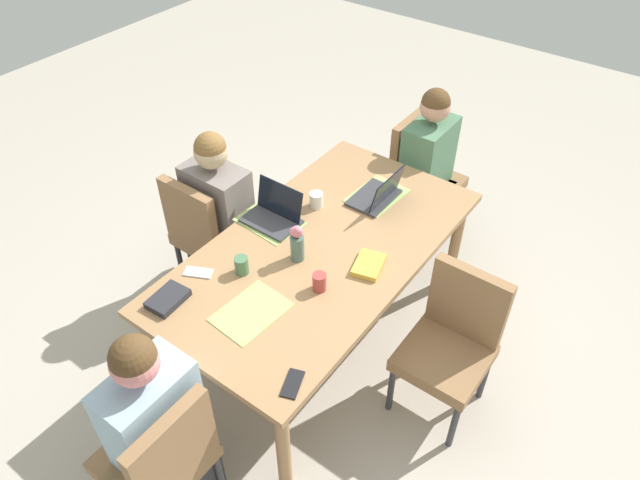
{
  "coord_description": "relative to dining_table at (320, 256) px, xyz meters",
  "views": [
    {
      "loc": [
        -1.94,
        -1.43,
        2.94
      ],
      "look_at": [
        0.0,
        0.0,
        0.8
      ],
      "focal_mm": 32.86,
      "sensor_mm": 36.0,
      "label": 1
    }
  ],
  "objects": [
    {
      "name": "ground_plane",
      "position": [
        0.0,
        0.0,
        -0.67
      ],
      "size": [
        10.0,
        10.0,
        0.0
      ],
      "primitive_type": "plane",
      "color": "#B2A899"
    },
    {
      "name": "dining_table",
      "position": [
        0.0,
        0.0,
        0.0
      ],
      "size": [
        1.96,
        1.05,
        0.75
      ],
      "color": "#9E754C",
      "rests_on": "ground_plane"
    },
    {
      "name": "chair_head_right_left_near",
      "position": [
        1.3,
        0.06,
        -0.17
      ],
      "size": [
        0.44,
        0.44,
        0.9
      ],
      "color": "olive",
      "rests_on": "ground_plane"
    },
    {
      "name": "person_head_right_left_near",
      "position": [
        1.24,
        -0.01,
        -0.15
      ],
      "size": [
        0.4,
        0.36,
        1.19
      ],
      "color": "#2D2D33",
      "rests_on": "ground_plane"
    },
    {
      "name": "chair_far_left_mid",
      "position": [
        -0.08,
        0.84,
        -0.17
      ],
      "size": [
        0.44,
        0.44,
        0.9
      ],
      "color": "olive",
      "rests_on": "ground_plane"
    },
    {
      "name": "person_far_left_mid",
      "position": [
        -0.01,
        0.78,
        -0.15
      ],
      "size": [
        0.36,
        0.4,
        1.19
      ],
      "color": "#2D2D33",
      "rests_on": "ground_plane"
    },
    {
      "name": "chair_head_left_left_far",
      "position": [
        -1.31,
        -0.1,
        -0.17
      ],
      "size": [
        0.44,
        0.44,
        0.9
      ],
      "color": "olive",
      "rests_on": "ground_plane"
    },
    {
      "name": "person_head_left_left_far",
      "position": [
        -1.25,
        -0.03,
        -0.15
      ],
      "size": [
        0.4,
        0.36,
        1.19
      ],
      "color": "#2D2D33",
      "rests_on": "ground_plane"
    },
    {
      "name": "chair_near_right_near",
      "position": [
        0.06,
        -0.83,
        -0.17
      ],
      "size": [
        0.44,
        0.44,
        0.9
      ],
      "color": "olive",
      "rests_on": "ground_plane"
    },
    {
      "name": "flower_vase",
      "position": [
        -0.15,
        0.04,
        0.19
      ],
      "size": [
        0.08,
        0.08,
        0.23
      ],
      "color": "#4C6B60",
      "rests_on": "dining_table"
    },
    {
      "name": "placemat_head_right_left_near",
      "position": [
        0.58,
        -0.01,
        0.08
      ],
      "size": [
        0.38,
        0.28,
        0.0
      ],
      "primitive_type": "cube",
      "rotation": [
        0.0,
        0.0,
        3.08
      ],
      "color": "#9EBC66",
      "rests_on": "dining_table"
    },
    {
      "name": "placemat_far_left_mid",
      "position": [
        -0.0,
        0.37,
        0.08
      ],
      "size": [
        0.28,
        0.38,
        0.0
      ],
      "primitive_type": "cube",
      "rotation": [
        0.0,
        0.0,
        -1.64
      ],
      "color": "#9EBC66",
      "rests_on": "dining_table"
    },
    {
      "name": "placemat_head_left_left_far",
      "position": [
        -0.59,
        -0.01,
        0.08
      ],
      "size": [
        0.38,
        0.29,
        0.0
      ],
      "primitive_type": "cube",
      "rotation": [
        0.0,
        0.0,
        -0.08
      ],
      "color": "#9EBC66",
      "rests_on": "dining_table"
    },
    {
      "name": "laptop_head_right_left_near",
      "position": [
        0.55,
        -0.03,
        0.12
      ],
      "size": [
        0.32,
        0.22,
        0.21
      ],
      "color": "#38383D",
      "rests_on": "dining_table"
    },
    {
      "name": "laptop_far_left_mid",
      "position": [
        0.02,
        0.35,
        0.12
      ],
      "size": [
        0.22,
        0.32,
        0.21
      ],
      "color": "#38383D",
      "rests_on": "dining_table"
    },
    {
      "name": "coffee_mug_near_left",
      "position": [
        0.28,
        0.24,
        0.12
      ],
      "size": [
        0.08,
        0.08,
        0.09
      ],
      "primitive_type": "cylinder",
      "color": "white",
      "rests_on": "dining_table"
    },
    {
      "name": "coffee_mug_near_right",
      "position": [
        -0.4,
        0.21,
        0.12
      ],
      "size": [
        0.07,
        0.07,
        0.1
      ],
      "primitive_type": "cylinder",
      "color": "#47704C",
      "rests_on": "dining_table"
    },
    {
      "name": "coffee_mug_centre_left",
      "position": [
        -0.26,
        -0.19,
        0.12
      ],
      "size": [
        0.07,
        0.07,
        0.1
      ],
      "primitive_type": "cylinder",
      "color": "#AD3D38",
      "rests_on": "dining_table"
    },
    {
      "name": "book_red_cover",
      "position": [
        0.02,
        -0.31,
        0.09
      ],
      "size": [
        0.23,
        0.19,
        0.03
      ],
      "primitive_type": "cube",
      "rotation": [
        0.0,
        0.0,
        0.26
      ],
      "color": "gold",
      "rests_on": "dining_table"
    },
    {
      "name": "book_blue_cover",
      "position": [
        -0.78,
        0.37,
        0.09
      ],
      "size": [
        0.21,
        0.15,
        0.04
      ],
      "primitive_type": "cube",
      "rotation": [
        0.0,
        0.0,
        0.07
      ],
      "color": "#28282D",
      "rests_on": "dining_table"
    },
    {
      "name": "phone_black",
      "position": [
        -0.8,
        -0.44,
        0.08
      ],
      "size": [
        0.17,
        0.12,
        0.01
      ],
      "primitive_type": "cube",
      "rotation": [
        0.0,
        0.0,
        0.35
      ],
      "color": "black",
      "rests_on": "dining_table"
    },
    {
      "name": "phone_silver",
      "position": [
        -0.55,
        0.4,
        0.08
      ],
      "size": [
        0.13,
        0.17,
        0.01
      ],
      "primitive_type": "cube",
      "rotation": [
        0.0,
        0.0,
        2.03
      ],
      "color": "silver",
      "rests_on": "dining_table"
    }
  ]
}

